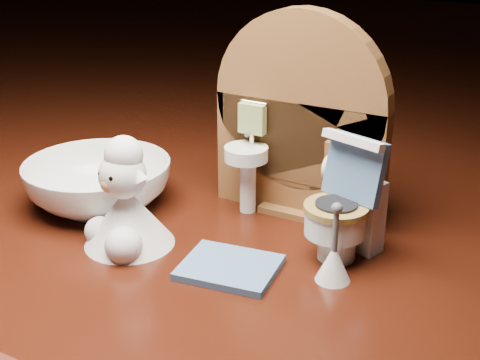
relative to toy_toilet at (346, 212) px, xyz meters
The scene contains 6 objects.
backdrop_panel 0.08m from the toy_toilet, 140.90° to the left, with size 0.13×0.05×0.15m.
toy_toilet is the anchor object (origin of this frame).
bath_mat 0.08m from the toy_toilet, 134.66° to the right, with size 0.06×0.05×0.00m, color #4C70A0.
toilet_brush 0.04m from the toy_toilet, 80.12° to the right, with size 0.02×0.02×0.05m.
plush_lamb 0.15m from the toy_toilet, 156.10° to the right, with size 0.06×0.06×0.08m.
ceramic_bowl 0.19m from the toy_toilet, behind, with size 0.11×0.11×0.03m, color white.
Camera 1 is at (0.18, -0.36, 0.22)m, focal length 50.00 mm.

